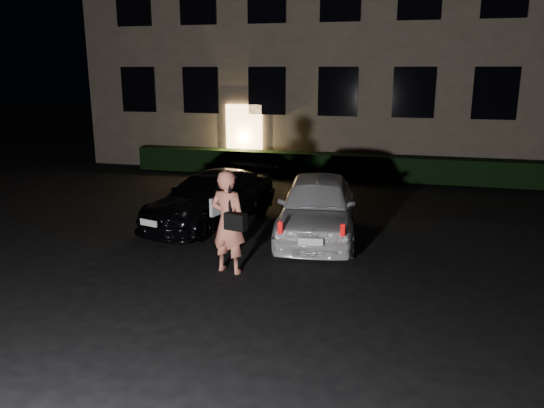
# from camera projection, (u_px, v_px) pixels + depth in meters

# --- Properties ---
(ground) EXTENTS (80.00, 80.00, 0.00)m
(ground) POSITION_uv_depth(u_px,v_px,m) (246.00, 293.00, 9.22)
(ground) COLOR black
(ground) RESTS_ON ground
(building) EXTENTS (20.00, 8.11, 12.00)m
(building) POSITION_uv_depth(u_px,v_px,m) (354.00, 13.00, 21.78)
(building) COLOR brown
(building) RESTS_ON ground
(hedge) EXTENTS (15.00, 0.70, 0.85)m
(hedge) POSITION_uv_depth(u_px,v_px,m) (334.00, 166.00, 18.96)
(hedge) COLOR black
(hedge) RESTS_ON ground
(sedan) EXTENTS (2.85, 4.63, 1.25)m
(sedan) POSITION_uv_depth(u_px,v_px,m) (211.00, 198.00, 13.34)
(sedan) COLOR black
(sedan) RESTS_ON ground
(hatch) EXTENTS (2.19, 4.42, 1.45)m
(hatch) POSITION_uv_depth(u_px,v_px,m) (317.00, 206.00, 12.19)
(hatch) COLOR white
(hatch) RESTS_ON ground
(man) EXTENTS (0.84, 0.63, 1.99)m
(man) POSITION_uv_depth(u_px,v_px,m) (228.00, 222.00, 9.96)
(man) COLOR #E27B63
(man) RESTS_ON ground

